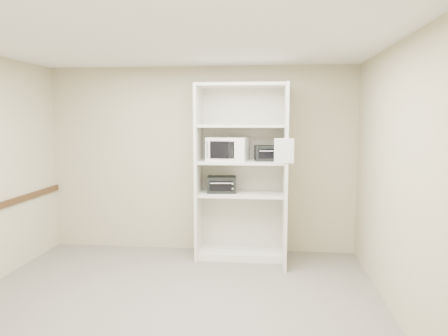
# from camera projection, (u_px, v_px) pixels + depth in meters

# --- Properties ---
(floor) EXTENTS (4.50, 4.00, 0.01)m
(floor) POSITION_uv_depth(u_px,v_px,m) (172.00, 304.00, 4.59)
(floor) COLOR #645D55
(floor) RESTS_ON ground
(ceiling) EXTENTS (4.50, 4.00, 0.01)m
(ceiling) POSITION_uv_depth(u_px,v_px,m) (168.00, 42.00, 4.29)
(ceiling) COLOR white
(wall_back) EXTENTS (4.50, 0.02, 2.70)m
(wall_back) POSITION_uv_depth(u_px,v_px,m) (201.00, 159.00, 6.42)
(wall_back) COLOR tan
(wall_back) RESTS_ON ground
(wall_front) EXTENTS (4.50, 0.02, 2.70)m
(wall_front) POSITION_uv_depth(u_px,v_px,m) (90.00, 224.00, 2.47)
(wall_front) COLOR tan
(wall_front) RESTS_ON ground
(wall_right) EXTENTS (0.02, 4.00, 2.70)m
(wall_right) POSITION_uv_depth(u_px,v_px,m) (398.00, 181.00, 4.21)
(wall_right) COLOR tan
(wall_right) RESTS_ON ground
(shelving_unit) EXTENTS (1.24, 0.92, 2.42)m
(shelving_unit) POSITION_uv_depth(u_px,v_px,m) (245.00, 177.00, 6.08)
(shelving_unit) COLOR beige
(shelving_unit) RESTS_ON floor
(microwave) EXTENTS (0.58, 0.47, 0.32)m
(microwave) POSITION_uv_depth(u_px,v_px,m) (228.00, 149.00, 6.03)
(microwave) COLOR white
(microwave) RESTS_ON shelving_unit
(toaster_oven_upper) EXTENTS (0.40, 0.32, 0.21)m
(toaster_oven_upper) POSITION_uv_depth(u_px,v_px,m) (268.00, 153.00, 6.02)
(toaster_oven_upper) COLOR black
(toaster_oven_upper) RESTS_ON shelving_unit
(toaster_oven_lower) EXTENTS (0.43, 0.34, 0.22)m
(toaster_oven_lower) POSITION_uv_depth(u_px,v_px,m) (222.00, 184.00, 6.11)
(toaster_oven_lower) COLOR black
(toaster_oven_lower) RESTS_ON shelving_unit
(paper_sign) EXTENTS (0.24, 0.03, 0.30)m
(paper_sign) POSITION_uv_depth(u_px,v_px,m) (284.00, 151.00, 5.36)
(paper_sign) COLOR white
(paper_sign) RESTS_ON shelving_unit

